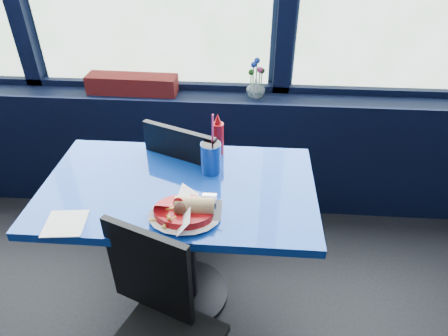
# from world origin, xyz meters

# --- Properties ---
(window_sill) EXTENTS (5.00, 0.26, 0.80)m
(window_sill) POSITION_xyz_m (0.00, 2.87, 0.40)
(window_sill) COLOR black
(window_sill) RESTS_ON ground
(near_table) EXTENTS (1.20, 0.70, 0.75)m
(near_table) POSITION_xyz_m (0.30, 2.00, 0.57)
(near_table) COLOR black
(near_table) RESTS_ON ground
(chair_near_front) EXTENTS (0.49, 0.49, 0.84)m
(chair_near_front) POSITION_xyz_m (0.29, 1.51, 0.48)
(chair_near_front) COLOR black
(chair_near_front) RESTS_ON ground
(chair_near_back) EXTENTS (0.54, 0.54, 0.91)m
(chair_near_back) POSITION_xyz_m (0.23, 2.33, 0.52)
(chair_near_back) COLOR black
(chair_near_back) RESTS_ON ground
(planter_box) EXTENTS (0.55, 0.15, 0.11)m
(planter_box) POSITION_xyz_m (-0.12, 2.85, 0.85)
(planter_box) COLOR maroon
(planter_box) RESTS_ON window_sill
(flower_vase) EXTENTS (0.14, 0.14, 0.24)m
(flower_vase) POSITION_xyz_m (0.63, 2.84, 0.87)
(flower_vase) COLOR silver
(flower_vase) RESTS_ON window_sill
(food_basket) EXTENTS (0.32, 0.32, 0.09)m
(food_basket) POSITION_xyz_m (0.37, 1.79, 0.78)
(food_basket) COLOR #B00B0F
(food_basket) RESTS_ON near_table
(ketchup_bottle) EXTENTS (0.06, 0.06, 0.22)m
(ketchup_bottle) POSITION_xyz_m (0.45, 2.28, 0.85)
(ketchup_bottle) COLOR #B00B0F
(ketchup_bottle) RESTS_ON near_table
(soda_cup) EXTENTS (0.09, 0.09, 0.31)m
(soda_cup) POSITION_xyz_m (0.43, 2.12, 0.83)
(soda_cup) COLOR navy
(soda_cup) RESTS_ON near_table
(napkin) EXTENTS (0.17, 0.17, 0.00)m
(napkin) POSITION_xyz_m (-0.10, 1.72, 0.75)
(napkin) COLOR white
(napkin) RESTS_ON near_table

